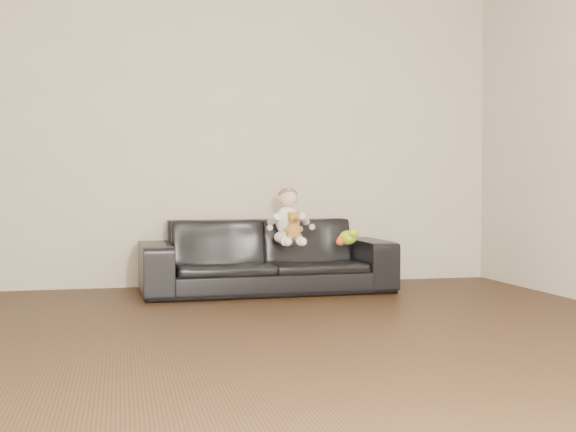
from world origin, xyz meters
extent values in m
plane|color=#321F11|center=(0.00, 0.00, 0.00)|extent=(5.50, 5.50, 0.00)
plane|color=beige|center=(0.00, 2.75, 1.30)|extent=(5.00, 0.00, 5.00)
imported|color=black|center=(0.43, 2.25, 0.28)|extent=(1.91, 0.79, 0.55)
ellipsoid|color=silver|center=(0.58, 2.16, 0.42)|extent=(0.24, 0.22, 0.12)
ellipsoid|color=white|center=(0.58, 2.17, 0.55)|extent=(0.21, 0.18, 0.22)
sphere|color=beige|center=(0.58, 2.16, 0.72)|extent=(0.17, 0.17, 0.15)
ellipsoid|color=#8C603F|center=(0.58, 2.17, 0.75)|extent=(0.17, 0.17, 0.10)
cylinder|color=silver|center=(0.54, 2.02, 0.40)|extent=(0.09, 0.19, 0.07)
cylinder|color=silver|center=(0.63, 2.02, 0.40)|extent=(0.09, 0.19, 0.07)
sphere|color=white|center=(0.53, 1.93, 0.40)|extent=(0.07, 0.07, 0.06)
sphere|color=white|center=(0.64, 1.93, 0.40)|extent=(0.07, 0.07, 0.06)
cylinder|color=white|center=(0.46, 2.12, 0.56)|extent=(0.08, 0.16, 0.10)
cylinder|color=white|center=(0.70, 2.12, 0.56)|extent=(0.08, 0.16, 0.10)
ellipsoid|color=olive|center=(0.59, 2.02, 0.48)|extent=(0.11, 0.10, 0.13)
sphere|color=olive|center=(0.59, 2.01, 0.58)|extent=(0.09, 0.09, 0.09)
sphere|color=olive|center=(0.56, 2.02, 0.61)|extent=(0.03, 0.03, 0.03)
sphere|color=olive|center=(0.62, 2.02, 0.61)|extent=(0.03, 0.03, 0.03)
sphere|color=#593819|center=(0.59, 1.97, 0.57)|extent=(0.03, 0.03, 0.03)
ellipsoid|color=#A2D919|center=(1.03, 2.07, 0.42)|extent=(0.16, 0.18, 0.11)
sphere|color=#E7501B|center=(0.94, 2.00, 0.40)|extent=(0.07, 0.07, 0.06)
cylinder|color=#1A1FD2|center=(1.03, 2.12, 0.37)|extent=(0.12, 0.12, 0.01)
camera|label=1|loc=(-0.65, -3.14, 0.77)|focal=45.00mm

